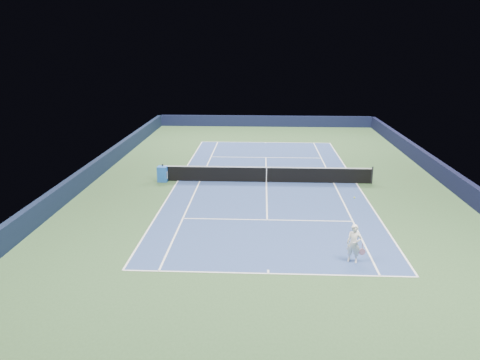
{
  "coord_description": "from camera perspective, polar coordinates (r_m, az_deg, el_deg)",
  "views": [
    {
      "loc": [
        -0.3,
        -27.59,
        8.27
      ],
      "look_at": [
        -1.48,
        -3.0,
        1.0
      ],
      "focal_mm": 35.0,
      "sensor_mm": 36.0,
      "label": 1
    }
  ],
  "objects": [
    {
      "name": "service_line_far",
      "position": [
        34.98,
        3.17,
        2.76
      ],
      "size": [
        8.23,
        0.08,
        0.0
      ],
      "primitive_type": "cube",
      "color": "white",
      "rests_on": "ground"
    },
    {
      "name": "court_surface",
      "position": [
        28.81,
        3.23,
        -0.25
      ],
      "size": [
        10.97,
        23.77,
        0.01
      ],
      "primitive_type": "cube",
      "color": "navy",
      "rests_on": "ground"
    },
    {
      "name": "service_line_near",
      "position": [
        22.75,
        3.33,
        -4.87
      ],
      "size": [
        8.23,
        0.08,
        0.0
      ],
      "primitive_type": "cube",
      "color": "white",
      "rests_on": "ground"
    },
    {
      "name": "sideline_singles_right",
      "position": [
        29.14,
        11.35,
        -0.35
      ],
      "size": [
        0.08,
        23.77,
        0.0
      ],
      "primitive_type": "cube",
      "color": "white",
      "rests_on": "ground"
    },
    {
      "name": "sideline_doubles_right",
      "position": [
        29.38,
        13.99,
        -0.38
      ],
      "size": [
        0.08,
        23.77,
        0.0
      ],
      "primitive_type": "cube",
      "color": "white",
      "rests_on": "ground"
    },
    {
      "name": "sideline_singles_left",
      "position": [
        29.06,
        -4.91,
        -0.13
      ],
      "size": [
        0.08,
        23.77,
        0.0
      ],
      "primitive_type": "cube",
      "color": "white",
      "rests_on": "ground"
    },
    {
      "name": "wall_right",
      "position": [
        30.74,
        23.87,
        0.46
      ],
      "size": [
        0.35,
        40.0,
        1.1
      ],
      "primitive_type": "cube",
      "color": "black",
      "rests_on": "ground"
    },
    {
      "name": "wall_left",
      "position": [
        30.53,
        -17.52,
        1.02
      ],
      "size": [
        0.35,
        40.0,
        1.1
      ],
      "primitive_type": "cube",
      "color": "#101A32",
      "rests_on": "ground"
    },
    {
      "name": "wall_far",
      "position": [
        48.04,
        3.1,
        7.18
      ],
      "size": [
        22.0,
        0.35,
        1.1
      ],
      "primitive_type": "cube",
      "color": "black",
      "rests_on": "ground"
    },
    {
      "name": "center_mark_far",
      "position": [
        40.19,
        3.13,
        4.56
      ],
      "size": [
        0.08,
        0.3,
        0.0
      ],
      "primitive_type": "cube",
      "color": "white",
      "rests_on": "ground"
    },
    {
      "name": "sponsor_cube",
      "position": [
        29.19,
        -9.41,
        0.74
      ],
      "size": [
        0.63,
        0.55,
        0.96
      ],
      "color": "#1C52AC",
      "rests_on": "ground"
    },
    {
      "name": "ground",
      "position": [
        28.81,
        3.23,
        -0.26
      ],
      "size": [
        40.0,
        40.0,
        0.0
      ],
      "primitive_type": "plane",
      "color": "#2D4A28",
      "rests_on": "ground"
    },
    {
      "name": "baseline_near",
      "position": [
        17.75,
        3.46,
        -11.31
      ],
      "size": [
        10.97,
        0.08,
        0.0
      ],
      "primitive_type": "cube",
      "color": "white",
      "rests_on": "ground"
    },
    {
      "name": "center_service_line",
      "position": [
        28.81,
        3.23,
        -0.24
      ],
      "size": [
        0.08,
        12.8,
        0.0
      ],
      "primitive_type": "cube",
      "color": "white",
      "rests_on": "ground"
    },
    {
      "name": "baseline_far",
      "position": [
        40.34,
        3.13,
        4.6
      ],
      "size": [
        10.97,
        0.08,
        0.0
      ],
      "primitive_type": "cube",
      "color": "white",
      "rests_on": "ground"
    },
    {
      "name": "sideline_doubles_left",
      "position": [
        29.27,
        -7.57,
        -0.09
      ],
      "size": [
        0.08,
        23.77,
        0.0
      ],
      "primitive_type": "cube",
      "color": "white",
      "rests_on": "ground"
    },
    {
      "name": "tennis_player",
      "position": [
        18.8,
        13.73,
        -7.54
      ],
      "size": [
        0.78,
        1.31,
        2.35
      ],
      "color": "white",
      "rests_on": "ground"
    },
    {
      "name": "tennis_net",
      "position": [
        28.67,
        3.25,
        0.71
      ],
      "size": [
        12.9,
        0.1,
        1.07
      ],
      "color": "black",
      "rests_on": "ground"
    },
    {
      "name": "center_mark_near",
      "position": [
        17.88,
        3.46,
        -11.09
      ],
      "size": [
        0.08,
        0.3,
        0.0
      ],
      "primitive_type": "cube",
      "color": "white",
      "rests_on": "ground"
    }
  ]
}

